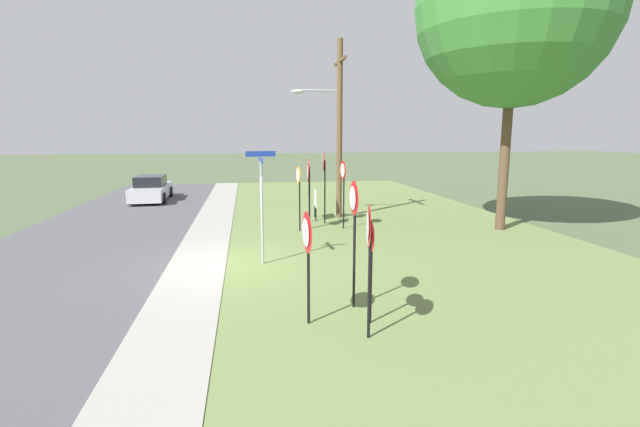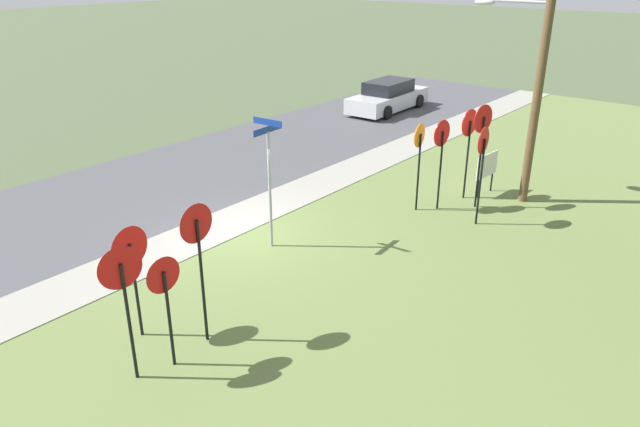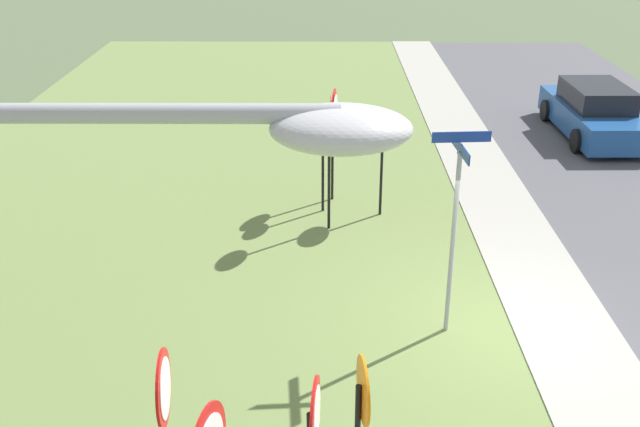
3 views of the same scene
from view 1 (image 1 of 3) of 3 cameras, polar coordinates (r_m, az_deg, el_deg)
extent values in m
plane|color=#4C5B3D|center=(12.86, -11.87, -6.63)|extent=(160.00, 160.00, 0.00)
cube|color=#4C4C51|center=(13.95, -32.12, -6.65)|extent=(44.00, 6.40, 0.01)
cube|color=#99968C|center=(12.92, -15.44, -6.57)|extent=(44.00, 1.60, 0.06)
cube|color=olive|center=(13.92, 13.74, -5.34)|extent=(44.00, 12.00, 0.04)
cylinder|color=black|center=(18.53, -1.34, 2.41)|extent=(0.06, 0.06, 2.30)
cylinder|color=red|center=(18.42, -1.48, 5.77)|extent=(0.77, 0.09, 0.77)
cylinder|color=white|center=(18.41, -1.53, 5.77)|extent=(0.60, 0.06, 0.60)
cylinder|color=black|center=(17.31, -1.38, 1.74)|extent=(0.06, 0.06, 2.22)
cylinder|color=red|center=(17.18, -1.53, 5.23)|extent=(0.72, 0.09, 0.72)
cylinder|color=white|center=(17.18, -1.59, 5.23)|extent=(0.56, 0.06, 0.56)
cylinder|color=black|center=(17.26, 3.04, 1.87)|extent=(0.06, 0.06, 2.32)
cylinder|color=red|center=(17.13, 2.94, 5.54)|extent=(0.69, 0.07, 0.69)
cylinder|color=white|center=(17.13, 2.88, 5.54)|extent=(0.54, 0.04, 0.54)
cylinder|color=black|center=(16.83, -2.61, 1.42)|extent=(0.06, 0.06, 2.18)
cylinder|color=orange|center=(16.70, -2.77, 4.94)|extent=(0.64, 0.10, 0.64)
cylinder|color=white|center=(16.70, -2.83, 4.94)|extent=(0.50, 0.06, 0.50)
cylinder|color=black|center=(18.19, 0.62, 2.72)|extent=(0.06, 0.06, 2.58)
cylinder|color=red|center=(18.07, 0.50, 6.59)|extent=(0.76, 0.18, 0.77)
cylinder|color=white|center=(18.07, 0.44, 6.59)|extent=(0.59, 0.13, 0.60)
cylinder|color=black|center=(7.99, 6.32, -8.48)|extent=(0.06, 0.06, 2.13)
cone|color=red|center=(7.72, 6.17, -1.49)|extent=(0.72, 0.16, 0.73)
cone|color=silver|center=(7.72, 6.02, -1.49)|extent=(0.49, 0.11, 0.49)
cylinder|color=black|center=(8.66, 6.48, -8.17)|extent=(0.06, 0.06, 1.80)
cone|color=red|center=(8.42, 6.33, -2.77)|extent=(0.64, 0.05, 0.64)
cone|color=silver|center=(8.42, 6.19, -2.77)|extent=(0.44, 0.03, 0.44)
cylinder|color=black|center=(8.57, -1.48, -8.03)|extent=(0.06, 0.06, 1.87)
cone|color=red|center=(8.34, -1.78, -2.44)|extent=(0.79, 0.11, 0.80)
cone|color=white|center=(8.34, -1.92, -2.44)|extent=(0.54, 0.07, 0.54)
cylinder|color=black|center=(9.32, 4.39, -4.89)|extent=(0.06, 0.06, 2.40)
cone|color=red|center=(9.09, 4.24, 1.98)|extent=(0.71, 0.04, 0.71)
cone|color=white|center=(9.09, 4.11, 1.98)|extent=(0.48, 0.02, 0.48)
cylinder|color=#9EA0A8|center=(12.52, -7.40, -0.09)|extent=(0.07, 0.07, 2.84)
cylinder|color=#9EA0A8|center=(12.35, -7.55, 6.48)|extent=(0.09, 0.09, 0.03)
cube|color=navy|center=(12.35, -7.55, 6.75)|extent=(0.96, 0.09, 0.15)
cube|color=navy|center=(12.34, -7.57, 7.54)|extent=(0.08, 0.82, 0.15)
cylinder|color=brown|center=(19.49, 2.50, 10.49)|extent=(0.24, 0.24, 7.53)
cube|color=brown|center=(19.72, 2.57, 18.83)|extent=(2.10, 0.12, 0.12)
cylinder|color=gray|center=(20.56, 2.05, 18.75)|extent=(0.09, 0.09, 0.10)
cylinder|color=gray|center=(18.92, 3.13, 19.51)|extent=(0.09, 0.09, 0.10)
cylinder|color=#9EA0A8|center=(19.41, -0.15, 15.40)|extent=(0.08, 1.80, 0.08)
ellipsoid|color=#B7B7BC|center=(19.28, -2.88, 15.24)|extent=(0.40, 0.56, 0.18)
cylinder|color=black|center=(19.73, -0.67, 0.30)|extent=(0.05, 0.05, 0.55)
cylinder|color=black|center=(18.98, -0.53, -0.08)|extent=(0.05, 0.05, 0.55)
cube|color=white|center=(19.26, -0.61, 1.95)|extent=(1.10, 0.13, 0.70)
cylinder|color=brown|center=(18.27, 22.54, 7.85)|extent=(0.36, 0.36, 6.30)
sphere|color=#3D7F38|center=(18.80, 23.62, 22.98)|extent=(7.06, 7.06, 7.06)
cube|color=silver|center=(26.82, -20.69, 2.62)|extent=(4.75, 1.86, 0.68)
cube|color=black|center=(26.76, -20.77, 3.94)|extent=(2.39, 1.52, 0.56)
cylinder|color=black|center=(25.29, -19.27, 1.87)|extent=(0.61, 0.20, 0.60)
cylinder|color=black|center=(25.59, -23.08, 1.72)|extent=(0.61, 0.20, 0.60)
cylinder|color=black|center=(28.15, -18.48, 2.68)|extent=(0.61, 0.20, 0.60)
cylinder|color=black|center=(28.42, -21.92, 2.54)|extent=(0.61, 0.20, 0.60)
camera|label=2|loc=(10.40, 66.10, 20.15)|focal=33.29mm
camera|label=3|loc=(22.07, -3.56, 16.85)|focal=41.19mm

